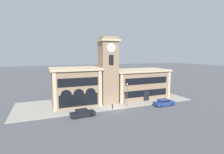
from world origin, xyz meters
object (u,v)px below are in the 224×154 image
parked_car_mid (164,102)px  bollard (113,106)px  parked_car_near (82,113)px  street_lamp (127,91)px

parked_car_mid → bollard: size_ratio=4.68×
parked_car_near → street_lamp: bearing=7.8°
parked_car_mid → street_lamp: street_lamp is taller
parked_car_near → bollard: bearing=12.0°
parked_car_near → street_lamp: size_ratio=0.90×
parked_car_mid → bollard: (-11.79, 1.75, -0.10)m
bollard → street_lamp: bearing=1.6°
parked_car_near → parked_car_mid: size_ratio=0.93×
street_lamp → bollard: bearing=-178.4°
street_lamp → parked_car_near: bearing=-169.7°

